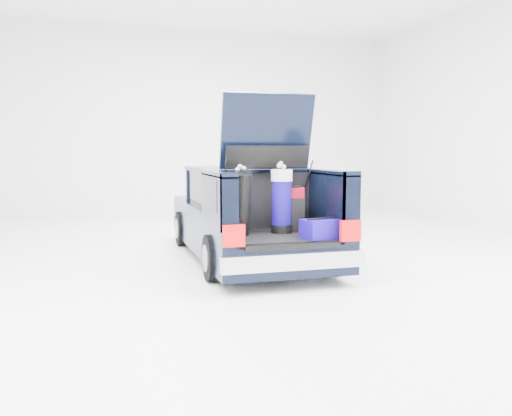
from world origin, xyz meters
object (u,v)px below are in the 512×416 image
object	(u,v)px
car	(246,216)
red_suitcase	(290,210)
blue_duffel	(322,229)
blue_golf_bag	(282,201)
black_golf_bag	(241,204)

from	to	relation	value
car	red_suitcase	world-z (taller)	car
red_suitcase	blue_duffel	bearing A→B (deg)	-51.40
car	blue_duffel	size ratio (longest dim) A/B	8.41
red_suitcase	blue_golf_bag	bearing A→B (deg)	-138.86
blue_golf_bag	blue_duffel	world-z (taller)	blue_golf_bag
black_golf_bag	blue_golf_bag	distance (m)	0.62
blue_duffel	black_golf_bag	bearing A→B (deg)	144.30
car	red_suitcase	bearing A→B (deg)	-78.98
red_suitcase	blue_golf_bag	xyz separation A→B (m)	(-0.15, -0.06, 0.14)
black_golf_bag	blue_golf_bag	xyz separation A→B (m)	(0.60, 0.14, 0.02)
black_golf_bag	blue_duffel	world-z (taller)	black_golf_bag
blue_golf_bag	blue_duffel	bearing A→B (deg)	-78.02
car	blue_golf_bag	world-z (taller)	car
black_golf_bag	blue_duffel	size ratio (longest dim) A/B	1.67
car	blue_golf_bag	distance (m)	1.48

